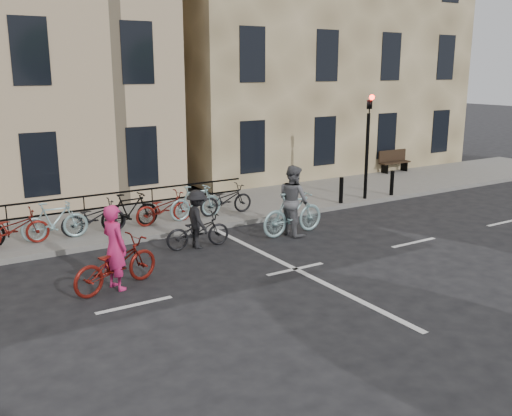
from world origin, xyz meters
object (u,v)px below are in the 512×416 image
traffic_light (368,134)px  bench (394,160)px  cyclist_grey (293,207)px  cyclist_pink (115,260)px  cyclist_dark (198,225)px

traffic_light → bench: size_ratio=2.44×
bench → cyclist_grey: cyclist_grey is taller
cyclist_pink → cyclist_dark: size_ratio=1.23×
cyclist_dark → cyclist_pink: bearing=126.0°
traffic_light → bench: (4.80, 3.39, -1.78)m
cyclist_grey → cyclist_dark: 2.89m
traffic_light → cyclist_pink: traffic_light is taller
cyclist_pink → traffic_light: bearing=-89.8°
bench → cyclist_pink: size_ratio=0.72×
cyclist_grey → cyclist_dark: size_ratio=1.17×
cyclist_pink → bench: bearing=-83.6°
bench → cyclist_pink: cyclist_pink is taller
traffic_light → bench: bearing=35.2°
traffic_light → cyclist_pink: 10.86m
traffic_light → cyclist_pink: size_ratio=1.76×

